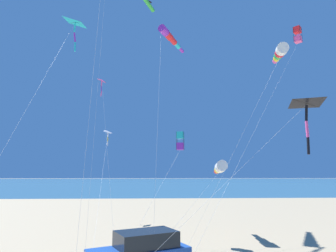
% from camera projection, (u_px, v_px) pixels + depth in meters
% --- Properties ---
extents(ocean_water_strip, '(240.00, 600.00, 0.01)m').
position_uv_depth(ocean_water_strip, '(150.00, 182.00, 169.13)').
color(ocean_water_strip, '#386B84').
rests_on(ocean_water_strip, ground_plane).
extents(kite_windsock_long_streamer_left, '(10.80, 6.19, 5.34)m').
position_uv_depth(kite_windsock_long_streamer_left, '(220.00, 168.00, 20.84)').
color(kite_windsock_long_streamer_left, white).
rests_on(kite_windsock_long_streamer_left, ground_plane).
extents(kite_delta_teal_far_right, '(15.41, 1.94, 16.50)m').
position_uv_depth(kite_delta_teal_far_right, '(75.00, 23.00, 22.23)').
color(kite_delta_teal_far_right, '#1EB7C6').
rests_on(kite_delta_teal_far_right, ground_plane).
extents(kite_windsock_small_distant, '(4.42, 8.25, 13.96)m').
position_uv_depth(kite_windsock_small_distant, '(280.00, 53.00, 21.67)').
color(kite_windsock_small_distant, white).
rests_on(kite_windsock_small_distant, ground_plane).
extents(kite_windsock_yellow_midlevel, '(15.59, 3.24, 18.67)m').
position_uv_depth(kite_windsock_yellow_midlevel, '(170.00, 37.00, 28.64)').
color(kite_windsock_yellow_midlevel, purple).
rests_on(kite_windsock_yellow_midlevel, ground_plane).
extents(kite_delta_checkered_midright, '(8.96, 3.28, 13.16)m').
position_uv_depth(kite_delta_checkered_midright, '(102.00, 81.00, 26.12)').
color(kite_delta_checkered_midright, '#EF4C93').
rests_on(kite_delta_checkered_midright, ground_plane).
extents(kite_box_green_low_center, '(4.96, 3.83, 7.31)m').
position_uv_depth(kite_box_green_low_center, '(180.00, 141.00, 19.98)').
color(kite_box_green_low_center, '#1EB7C6').
rests_on(kite_box_green_low_center, ground_plane).
extents(kite_box_black_fish_shape, '(9.83, 11.44, 16.84)m').
position_uv_depth(kite_box_black_fish_shape, '(297.00, 35.00, 24.12)').
color(kite_box_black_fish_shape, red).
rests_on(kite_box_black_fish_shape, ground_plane).
extents(kite_delta_long_streamer_right, '(6.20, 11.59, 8.84)m').
position_uv_depth(kite_delta_long_streamer_right, '(306.00, 103.00, 16.56)').
color(kite_delta_long_streamer_right, black).
rests_on(kite_delta_long_streamer_right, ground_plane).
extents(kite_delta_red_high_left, '(14.70, 2.31, 8.85)m').
position_uv_depth(kite_delta_red_high_left, '(108.00, 133.00, 28.70)').
color(kite_delta_red_high_left, white).
rests_on(kite_delta_red_high_left, ground_plane).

